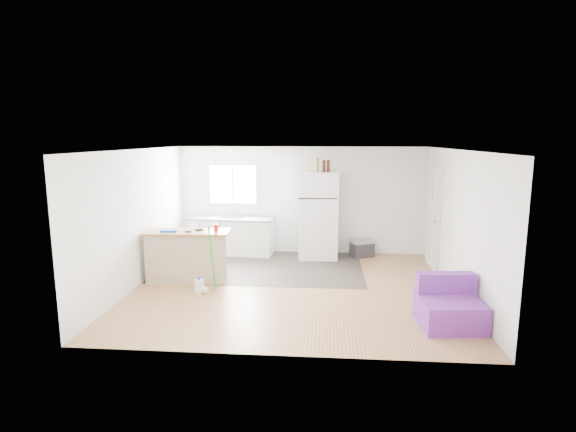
{
  "coord_description": "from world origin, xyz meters",
  "views": [
    {
      "loc": [
        0.52,
        -7.52,
        2.6
      ],
      "look_at": [
        -0.15,
        0.7,
        1.15
      ],
      "focal_mm": 28.0,
      "sensor_mm": 36.0,
      "label": 1
    }
  ],
  "objects_px": {
    "kitchen_cabinets": "(232,235)",
    "cooler": "(362,248)",
    "cleaner_jug": "(199,286)",
    "cardboard_box": "(313,165)",
    "purple_seat": "(449,308)",
    "blue_tray": "(170,230)",
    "refrigerator": "(318,215)",
    "peninsula": "(187,256)",
    "bottle_right": "(328,166)",
    "bottle_left": "(324,166)",
    "mop": "(207,280)",
    "red_cup": "(216,228)"
  },
  "relations": [
    {
      "from": "mop",
      "to": "cardboard_box",
      "type": "relative_size",
      "value": 3.95
    },
    {
      "from": "blue_tray",
      "to": "cardboard_box",
      "type": "distance_m",
      "value": 3.33
    },
    {
      "from": "red_cup",
      "to": "bottle_left",
      "type": "bearing_deg",
      "value": 42.39
    },
    {
      "from": "mop",
      "to": "bottle_left",
      "type": "xyz_separation_m",
      "value": [
        1.93,
        2.43,
        1.77
      ]
    },
    {
      "from": "bottle_left",
      "to": "peninsula",
      "type": "bearing_deg",
      "value": -143.92
    },
    {
      "from": "blue_tray",
      "to": "mop",
      "type": "bearing_deg",
      "value": -35.27
    },
    {
      "from": "peninsula",
      "to": "cooler",
      "type": "height_order",
      "value": "peninsula"
    },
    {
      "from": "cardboard_box",
      "to": "mop",
      "type": "bearing_deg",
      "value": -124.62
    },
    {
      "from": "kitchen_cabinets",
      "to": "cooler",
      "type": "distance_m",
      "value": 2.91
    },
    {
      "from": "bottle_right",
      "to": "cooler",
      "type": "bearing_deg",
      "value": 7.36
    },
    {
      "from": "cardboard_box",
      "to": "bottle_right",
      "type": "bearing_deg",
      "value": 3.64
    },
    {
      "from": "refrigerator",
      "to": "cleaner_jug",
      "type": "height_order",
      "value": "refrigerator"
    },
    {
      "from": "kitchen_cabinets",
      "to": "red_cup",
      "type": "bearing_deg",
      "value": -81.52
    },
    {
      "from": "cooler",
      "to": "bottle_left",
      "type": "distance_m",
      "value": 2.01
    },
    {
      "from": "blue_tray",
      "to": "bottle_right",
      "type": "height_order",
      "value": "bottle_right"
    },
    {
      "from": "cardboard_box",
      "to": "bottle_left",
      "type": "relative_size",
      "value": 1.2
    },
    {
      "from": "refrigerator",
      "to": "cardboard_box",
      "type": "height_order",
      "value": "cardboard_box"
    },
    {
      "from": "cleaner_jug",
      "to": "bottle_right",
      "type": "distance_m",
      "value": 3.81
    },
    {
      "from": "blue_tray",
      "to": "bottle_left",
      "type": "xyz_separation_m",
      "value": [
        2.75,
        1.85,
        1.05
      ]
    },
    {
      "from": "peninsula",
      "to": "blue_tray",
      "type": "xyz_separation_m",
      "value": [
        -0.27,
        -0.05,
        0.48
      ]
    },
    {
      "from": "refrigerator",
      "to": "cooler",
      "type": "xyz_separation_m",
      "value": [
        0.99,
        0.11,
        -0.75
      ]
    },
    {
      "from": "cleaner_jug",
      "to": "cardboard_box",
      "type": "bearing_deg",
      "value": 77.17
    },
    {
      "from": "purple_seat",
      "to": "bottle_left",
      "type": "distance_m",
      "value": 4.25
    },
    {
      "from": "cleaner_jug",
      "to": "blue_tray",
      "type": "relative_size",
      "value": 0.96
    },
    {
      "from": "purple_seat",
      "to": "mop",
      "type": "distance_m",
      "value": 3.85
    },
    {
      "from": "kitchen_cabinets",
      "to": "cooler",
      "type": "relative_size",
      "value": 3.29
    },
    {
      "from": "refrigerator",
      "to": "blue_tray",
      "type": "relative_size",
      "value": 6.26
    },
    {
      "from": "purple_seat",
      "to": "blue_tray",
      "type": "relative_size",
      "value": 2.97
    },
    {
      "from": "bottle_right",
      "to": "blue_tray",
      "type": "bearing_deg",
      "value": -145.99
    },
    {
      "from": "kitchen_cabinets",
      "to": "cooler",
      "type": "height_order",
      "value": "kitchen_cabinets"
    },
    {
      "from": "mop",
      "to": "bottle_left",
      "type": "height_order",
      "value": "bottle_left"
    },
    {
      "from": "kitchen_cabinets",
      "to": "bottle_left",
      "type": "xyz_separation_m",
      "value": [
        2.04,
        -0.17,
        1.58
      ]
    },
    {
      "from": "bottle_right",
      "to": "purple_seat",
      "type": "bearing_deg",
      "value": -64.22
    },
    {
      "from": "peninsula",
      "to": "bottle_right",
      "type": "distance_m",
      "value": 3.52
    },
    {
      "from": "cooler",
      "to": "bottle_right",
      "type": "distance_m",
      "value": 1.97
    },
    {
      "from": "blue_tray",
      "to": "cardboard_box",
      "type": "bearing_deg",
      "value": 36.95
    },
    {
      "from": "peninsula",
      "to": "cooler",
      "type": "bearing_deg",
      "value": 27.6
    },
    {
      "from": "cooler",
      "to": "cleaner_jug",
      "type": "relative_size",
      "value": 2.01
    },
    {
      "from": "peninsula",
      "to": "blue_tray",
      "type": "height_order",
      "value": "blue_tray"
    },
    {
      "from": "cooler",
      "to": "cardboard_box",
      "type": "height_order",
      "value": "cardboard_box"
    },
    {
      "from": "cooler",
      "to": "blue_tray",
      "type": "distance_m",
      "value": 4.21
    },
    {
      "from": "purple_seat",
      "to": "bottle_right",
      "type": "relative_size",
      "value": 3.56
    },
    {
      "from": "peninsula",
      "to": "cardboard_box",
      "type": "height_order",
      "value": "cardboard_box"
    },
    {
      "from": "red_cup",
      "to": "blue_tray",
      "type": "relative_size",
      "value": 0.4
    },
    {
      "from": "bottle_right",
      "to": "peninsula",
      "type": "bearing_deg",
      "value": -143.99
    },
    {
      "from": "peninsula",
      "to": "blue_tray",
      "type": "distance_m",
      "value": 0.55
    },
    {
      "from": "refrigerator",
      "to": "cardboard_box",
      "type": "relative_size",
      "value": 6.26
    },
    {
      "from": "kitchen_cabinets",
      "to": "bottle_left",
      "type": "bearing_deg",
      "value": 0.35
    },
    {
      "from": "blue_tray",
      "to": "bottle_left",
      "type": "distance_m",
      "value": 3.48
    },
    {
      "from": "purple_seat",
      "to": "mop",
      "type": "relative_size",
      "value": 0.75
    }
  ]
}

